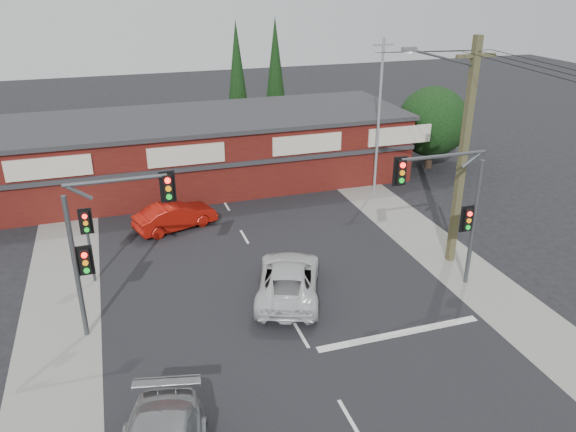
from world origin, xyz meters
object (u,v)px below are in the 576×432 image
object	(u,v)px
white_suv	(289,279)
shop_building	(194,150)
red_sedan	(175,216)
utility_pole	(461,148)

from	to	relation	value
white_suv	shop_building	distance (m)	14.76
white_suv	red_sedan	size ratio (longest dim) A/B	1.24
white_suv	utility_pole	size ratio (longest dim) A/B	0.53
red_sedan	utility_pole	world-z (taller)	utility_pole
red_sedan	utility_pole	size ratio (longest dim) A/B	0.42
shop_building	utility_pole	world-z (taller)	utility_pole
red_sedan	white_suv	bearing A→B (deg)	-174.52
white_suv	red_sedan	bearing A→B (deg)	-45.43
white_suv	utility_pole	world-z (taller)	utility_pole
shop_building	white_suv	bearing A→B (deg)	-84.42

